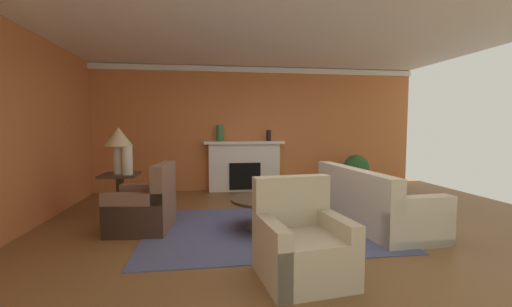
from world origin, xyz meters
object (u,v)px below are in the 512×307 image
(side_table, at_px, (120,192))
(vase_mantel_right, at_px, (269,136))
(armchair_facing_fireplace, at_px, (302,246))
(vase_mantel_left, at_px, (220,133))
(potted_plant, at_px, (356,170))
(vase_on_side_table, at_px, (127,160))
(fireplace, at_px, (244,167))
(coffee_table, at_px, (266,206))
(armchair_near_window, at_px, (144,209))
(sofa, at_px, (371,205))
(table_lamp, at_px, (119,141))

(side_table, xyz_separation_m, vase_mantel_right, (2.78, 1.84, 0.86))
(armchair_facing_fireplace, relative_size, vase_mantel_left, 2.64)
(vase_mantel_left, bearing_deg, potted_plant, -8.30)
(armchair_facing_fireplace, height_order, side_table, armchair_facing_fireplace)
(vase_on_side_table, xyz_separation_m, potted_plant, (4.54, 1.52, -0.44))
(fireplace, bearing_deg, armchair_facing_fireplace, -89.23)
(side_table, distance_m, vase_on_side_table, 0.56)
(vase_mantel_right, height_order, potted_plant, vase_mantel_right)
(coffee_table, bearing_deg, armchair_near_window, 173.70)
(armchair_near_window, bearing_deg, sofa, -3.48)
(vase_mantel_left, relative_size, vase_on_side_table, 0.79)
(fireplace, bearing_deg, coffee_table, -90.34)
(armchair_near_window, distance_m, coffee_table, 1.70)
(coffee_table, bearing_deg, fireplace, 89.66)
(fireplace, relative_size, vase_mantel_left, 5.01)
(armchair_facing_fireplace, distance_m, coffee_table, 1.55)
(sofa, xyz_separation_m, vase_on_side_table, (-3.66, 0.89, 0.63))
(coffee_table, bearing_deg, vase_mantel_right, 78.70)
(vase_mantel_left, bearing_deg, table_lamp, -132.46)
(coffee_table, relative_size, side_table, 1.43)
(fireplace, distance_m, side_table, 2.92)
(fireplace, distance_m, table_lamp, 3.00)
(table_lamp, distance_m, vase_mantel_left, 2.49)
(table_lamp, distance_m, vase_on_side_table, 0.35)
(armchair_near_window, distance_m, vase_mantel_left, 3.06)
(fireplace, bearing_deg, vase_on_side_table, -136.05)
(side_table, bearing_deg, armchair_facing_fireplace, -48.05)
(table_lamp, relative_size, vase_on_side_table, 1.65)
(vase_mantel_right, bearing_deg, vase_on_side_table, -143.36)
(fireplace, distance_m, vase_mantel_right, 0.91)
(coffee_table, height_order, table_lamp, table_lamp)
(table_lamp, bearing_deg, vase_on_side_table, -38.66)
(coffee_table, height_order, potted_plant, potted_plant)
(fireplace, distance_m, potted_plant, 2.51)
(sofa, bearing_deg, potted_plant, 69.87)
(vase_mantel_right, distance_m, potted_plant, 2.10)
(fireplace, xyz_separation_m, potted_plant, (2.46, -0.49, -0.05))
(fireplace, xyz_separation_m, vase_mantel_right, (0.55, -0.05, 0.72))
(fireplace, relative_size, vase_on_side_table, 3.96)
(coffee_table, xyz_separation_m, side_table, (-2.21, 1.00, 0.06))
(armchair_near_window, height_order, side_table, armchair_near_window)
(armchair_near_window, distance_m, vase_on_side_table, 1.00)
(sofa, xyz_separation_m, coffee_table, (-1.59, 0.01, 0.04))
(coffee_table, height_order, side_table, side_table)
(vase_mantel_right, bearing_deg, table_lamp, -146.56)
(armchair_near_window, distance_m, side_table, 0.97)
(vase_on_side_table, bearing_deg, potted_plant, 18.48)
(armchair_near_window, relative_size, vase_on_side_table, 2.09)
(vase_on_side_table, bearing_deg, fireplace, 43.95)
(table_lamp, distance_m, potted_plant, 4.95)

